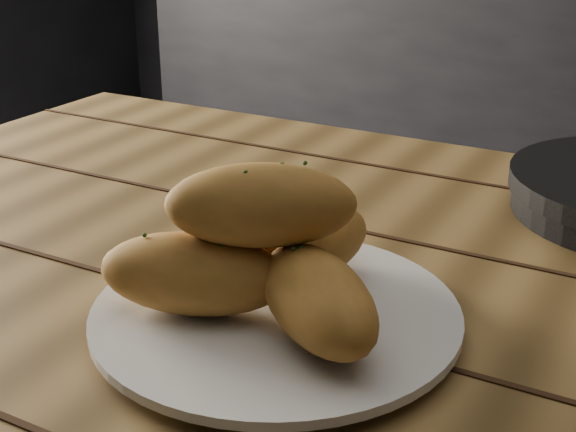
# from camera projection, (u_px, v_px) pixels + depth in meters

# --- Properties ---
(counter) EXTENTS (2.80, 0.60, 0.90)m
(counter) POSITION_uv_depth(u_px,v_px,m) (556.00, 90.00, 2.65)
(counter) COLOR black
(counter) RESTS_ON ground
(table) EXTENTS (1.60, 0.87, 0.75)m
(table) POSITION_uv_depth(u_px,v_px,m) (484.00, 407.00, 0.71)
(table) COLOR brown
(table) RESTS_ON ground
(plate) EXTENTS (0.30, 0.30, 0.02)m
(plate) POSITION_uv_depth(u_px,v_px,m) (276.00, 317.00, 0.64)
(plate) COLOR silver
(plate) RESTS_ON table
(bread_rolls) EXTENTS (0.26, 0.23, 0.12)m
(bread_rolls) POSITION_uv_depth(u_px,v_px,m) (268.00, 255.00, 0.62)
(bread_rolls) COLOR #BD7E34
(bread_rolls) RESTS_ON plate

